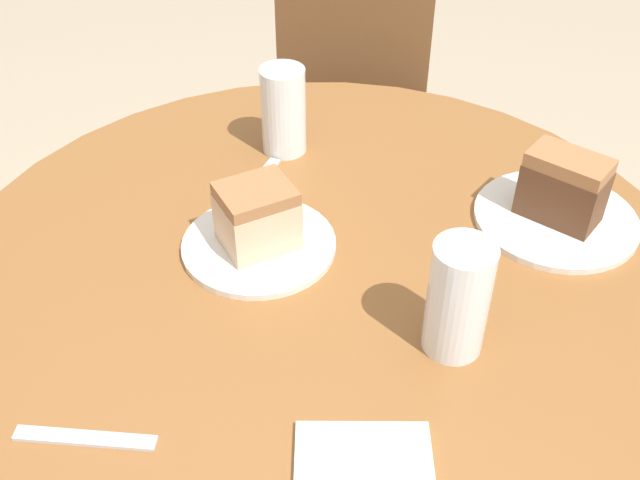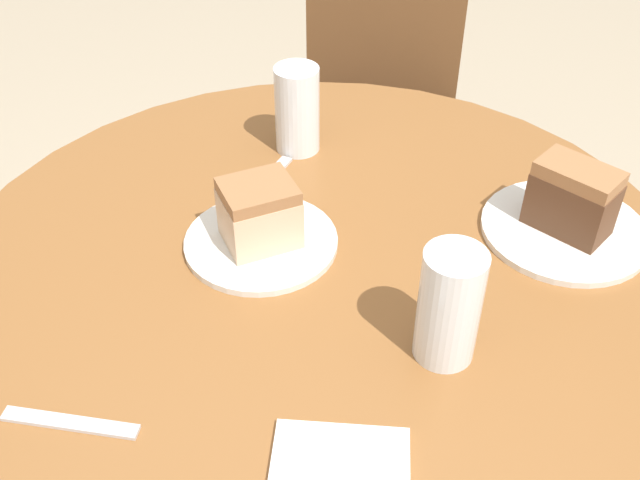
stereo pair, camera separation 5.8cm
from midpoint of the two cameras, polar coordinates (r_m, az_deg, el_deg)
The scene contains 10 objects.
table at distance 1.16m, azimuth -1.46°, elevation -9.17°, with size 1.04×1.04×0.71m.
chair at distance 1.86m, azimuth 1.31°, elevation 10.06°, with size 0.41×0.44×0.92m.
plate_near at distance 1.05m, azimuth -6.27°, elevation -0.41°, with size 0.22×0.22×0.01m.
plate_far at distance 1.13m, azimuth 16.12°, elevation 1.56°, with size 0.24×0.24×0.01m.
cake_slice_near at distance 1.02m, azimuth -6.47°, elevation 1.78°, with size 0.13×0.12×0.09m.
cake_slice_far at distance 1.10m, azimuth 16.63°, elevation 3.84°, with size 0.13×0.12×0.10m.
glass_lemonade at distance 0.88m, azimuth 8.53°, elevation -4.97°, with size 0.07×0.07×0.15m.
glass_water at distance 1.22m, azimuth -4.18°, elevation 9.40°, with size 0.07×0.07×0.14m.
fork at distance 1.16m, azimuth -6.73°, elevation 3.75°, with size 0.07×0.18×0.00m.
spoon at distance 0.87m, azimuth -19.37°, elevation -14.12°, with size 0.15×0.02×0.00m.
Camera 1 is at (0.07, -0.76, 1.39)m, focal length 42.00 mm.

